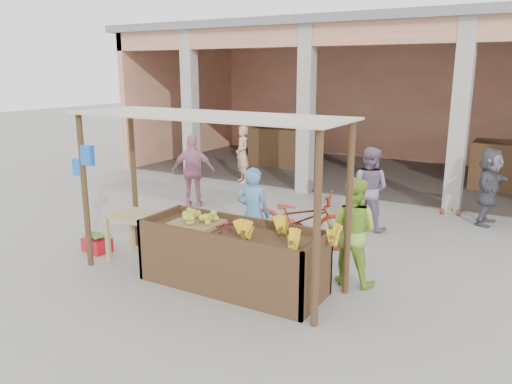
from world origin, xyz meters
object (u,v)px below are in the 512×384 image
Objects in this scene: side_table at (139,224)px; motorcycle at (299,218)px; red_crate at (97,245)px; vendor_blue at (253,211)px; fruit_stall at (232,259)px; vendor_green at (352,228)px.

motorcycle is at bearing 49.02° from side_table.
vendor_blue reaches higher than red_crate.
red_crate is at bearing 112.08° from motorcycle.
side_table is (-1.75, 0.04, 0.24)m from fruit_stall.
red_crate is 0.23× the size of motorcycle.
side_table is 3.27m from vendor_green.
fruit_stall is 1.97m from motorcycle.
vendor_blue is 0.99× the size of vendor_green.
side_table is at bearing 123.72° from motorcycle.
vendor_green is at bearing 19.89° from red_crate.
vendor_blue is 1.64m from vendor_green.
fruit_stall is at bearing 6.48° from red_crate.
fruit_stall is at bearing 96.59° from vendor_blue.
red_crate is at bearing 14.25° from vendor_blue.
vendor_blue reaches higher than motorcycle.
vendor_green is at bearing -140.61° from motorcycle.
fruit_stall reaches higher than red_crate.
fruit_stall is 2.73m from red_crate.
motorcycle is (1.85, 1.93, -0.13)m from side_table.
side_table is 2.67m from motorcycle.
red_crate is at bearing 11.35° from vendor_green.
red_crate is 0.28× the size of vendor_green.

